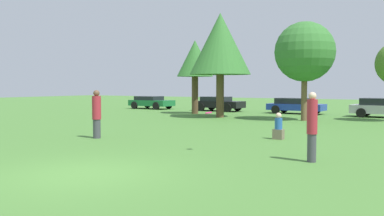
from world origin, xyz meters
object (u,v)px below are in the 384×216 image
tree_0 (195,59)px  parked_car_blue (295,105)px  bystander_sitting (278,128)px  parked_car_green (151,102)px  frisbee (209,113)px  tree_2 (305,52)px  tree_1 (220,44)px  parked_car_black (218,103)px  parked_car_silver (383,107)px  person_catcher (312,126)px  person_thrower (97,114)px

tree_0 → parked_car_blue: tree_0 is taller
bystander_sitting → parked_car_green: parked_car_green is taller
frisbee → tree_0: 18.46m
parked_car_green → parked_car_blue: parked_car_blue is taller
tree_2 → frisbee: bearing=-85.9°
parked_car_blue → tree_1: bearing=-114.7°
parked_car_black → parked_car_silver: 12.65m
person_catcher → frisbee: size_ratio=8.46×
parked_car_green → parked_car_black: 6.84m
frisbee → tree_1: size_ratio=0.03×
bystander_sitting → parked_car_black: (-10.70, 15.10, 0.21)m
frisbee → parked_car_blue: size_ratio=0.05×
person_thrower → frisbee: size_ratio=8.44×
bystander_sitting → tree_1: bearing=129.2°
parked_car_black → parked_car_silver: (12.64, -0.49, 0.01)m
frisbee → tree_0: (-9.81, 15.38, 2.81)m
person_catcher → bystander_sitting: person_catcher is taller
person_catcher → parked_car_black: (-13.22, 19.39, -0.35)m
tree_2 → parked_car_blue: bearing=112.5°
parked_car_black → parked_car_silver: parked_car_silver is taller
tree_0 → parked_car_silver: tree_0 is taller
person_thrower → frisbee: (5.52, -0.66, 0.27)m
person_catcher → bystander_sitting: size_ratio=1.84×
tree_2 → parked_car_blue: size_ratio=1.42×
tree_1 → parked_car_black: 8.13m
tree_0 → parked_car_green: tree_0 is taller
frisbee → parked_car_blue: (-3.42, 19.41, -0.62)m
person_catcher → tree_1: tree_1 is taller
person_catcher → tree_0: bearing=-44.7°
person_catcher → parked_car_silver: person_catcher is taller
parked_car_silver → person_catcher: bearing=-86.6°
frisbee → parked_car_black: (-9.88, 19.27, -0.59)m
tree_2 → parked_car_green: tree_2 is taller
person_catcher → frisbee: 3.35m
bystander_sitting → parked_car_silver: 14.74m
person_thrower → parked_car_black: size_ratio=0.47×
person_catcher → tree_2: bearing=-67.4°
tree_0 → parked_car_green: bearing=152.0°
parked_car_blue → bystander_sitting: bearing=-72.8°
tree_0 → parked_car_blue: 8.30m
tree_2 → parked_car_black: (-8.91, 5.78, -3.47)m
tree_1 → parked_car_silver: (9.28, 5.63, -4.17)m
tree_0 → parked_car_green: size_ratio=1.36×
person_thrower → tree_0: size_ratio=0.35×
frisbee → parked_car_green: size_ratio=0.06×
parked_car_blue → person_catcher: bearing=-69.2°
tree_2 → parked_car_blue: tree_2 is taller
parked_car_blue → parked_car_silver: 6.22m
frisbee → parked_car_black: size_ratio=0.06×
person_thrower → person_catcher: (8.87, -0.77, 0.02)m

